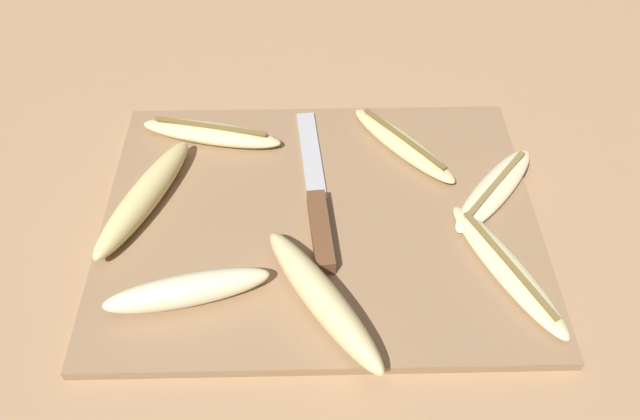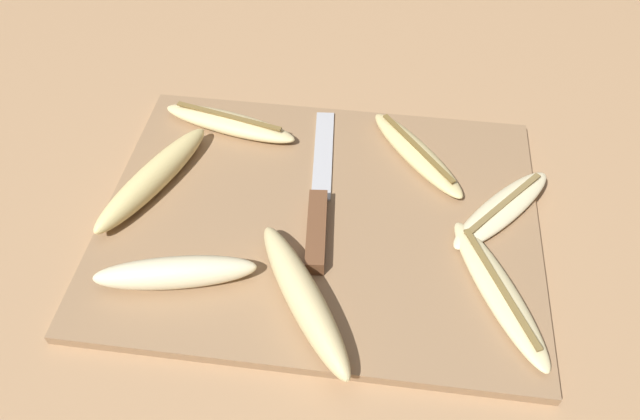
# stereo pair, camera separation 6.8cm
# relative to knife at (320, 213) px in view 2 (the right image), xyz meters

# --- Properties ---
(ground_plane) EXTENTS (4.00, 4.00, 0.00)m
(ground_plane) POSITION_rel_knife_xyz_m (-0.00, 0.00, -0.02)
(ground_plane) COLOR tan
(cutting_board) EXTENTS (0.48, 0.37, 0.01)m
(cutting_board) POSITION_rel_knife_xyz_m (-0.00, 0.00, -0.01)
(cutting_board) COLOR #997551
(cutting_board) RESTS_ON ground_plane
(knife) EXTENTS (0.04, 0.25, 0.02)m
(knife) POSITION_rel_knife_xyz_m (0.00, 0.00, 0.00)
(knife) COLOR brown
(knife) RESTS_ON cutting_board
(banana_soft_right) EXTENTS (0.11, 0.18, 0.02)m
(banana_soft_right) POSITION_rel_knife_xyz_m (0.19, -0.08, 0.00)
(banana_soft_right) COLOR beige
(banana_soft_right) RESTS_ON cutting_board
(banana_bright_far) EXTENTS (0.16, 0.07, 0.03)m
(banana_bright_far) POSITION_rel_knife_xyz_m (-0.13, -0.10, 0.01)
(banana_bright_far) COLOR beige
(banana_bright_far) RESTS_ON cutting_board
(banana_spotted_left) EXTENTS (0.13, 0.15, 0.02)m
(banana_spotted_left) POSITION_rel_knife_xyz_m (0.10, 0.11, 0.00)
(banana_spotted_left) COLOR #DBC684
(banana_spotted_left) RESTS_ON cutting_board
(banana_pale_long) EXTENTS (0.13, 0.15, 0.02)m
(banana_pale_long) POSITION_rel_knife_xyz_m (0.20, 0.03, 0.00)
(banana_pale_long) COLOR beige
(banana_pale_long) RESTS_ON cutting_board
(banana_mellow_near) EXTENTS (0.13, 0.18, 0.04)m
(banana_mellow_near) POSITION_rel_knife_xyz_m (-0.00, -0.12, 0.01)
(banana_mellow_near) COLOR beige
(banana_mellow_near) RESTS_ON cutting_board
(banana_ripe_center) EXTENTS (0.18, 0.07, 0.02)m
(banana_ripe_center) POSITION_rel_knife_xyz_m (-0.13, 0.13, 0.00)
(banana_ripe_center) COLOR beige
(banana_ripe_center) RESTS_ON cutting_board
(banana_golden_short) EXTENTS (0.10, 0.19, 0.03)m
(banana_golden_short) POSITION_rel_knife_xyz_m (-0.19, 0.02, 0.01)
(banana_golden_short) COLOR #EDD689
(banana_golden_short) RESTS_ON cutting_board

